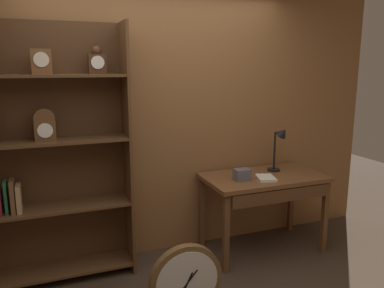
# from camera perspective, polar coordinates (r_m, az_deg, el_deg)

# --- Properties ---
(back_wood_panel) EXTENTS (4.80, 0.05, 2.60)m
(back_wood_panel) POSITION_cam_1_polar(r_m,az_deg,el_deg) (3.70, -5.08, 3.16)
(back_wood_panel) COLOR brown
(back_wood_panel) RESTS_ON ground
(bookshelf) EXTENTS (1.34, 0.33, 2.20)m
(bookshelf) POSITION_cam_1_polar(r_m,az_deg,el_deg) (3.40, -21.30, -1.67)
(bookshelf) COLOR brown
(bookshelf) RESTS_ON ground
(workbench) EXTENTS (1.18, 0.66, 0.78)m
(workbench) POSITION_cam_1_polar(r_m,az_deg,el_deg) (3.86, 10.78, -6.08)
(workbench) COLOR brown
(workbench) RESTS_ON ground
(desk_lamp) EXTENTS (0.19, 0.19, 0.47)m
(desk_lamp) POSITION_cam_1_polar(r_m,az_deg,el_deg) (3.97, 12.97, 0.14)
(desk_lamp) COLOR black
(desk_lamp) RESTS_ON workbench
(toolbox_small) EXTENTS (0.14, 0.11, 0.11)m
(toolbox_small) POSITION_cam_1_polar(r_m,az_deg,el_deg) (3.65, 7.44, -4.54)
(toolbox_small) COLOR #595960
(toolbox_small) RESTS_ON workbench
(open_repair_manual) EXTENTS (0.21, 0.26, 0.02)m
(open_repair_manual) POSITION_cam_1_polar(r_m,az_deg,el_deg) (3.72, 10.92, -4.98)
(open_repair_manual) COLOR silver
(open_repair_manual) RESTS_ON workbench
(round_clock_large) EXTENTS (0.55, 0.11, 0.59)m
(round_clock_large) POSITION_cam_1_polar(r_m,az_deg,el_deg) (2.96, -0.92, -19.87)
(round_clock_large) COLOR brown
(round_clock_large) RESTS_ON ground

